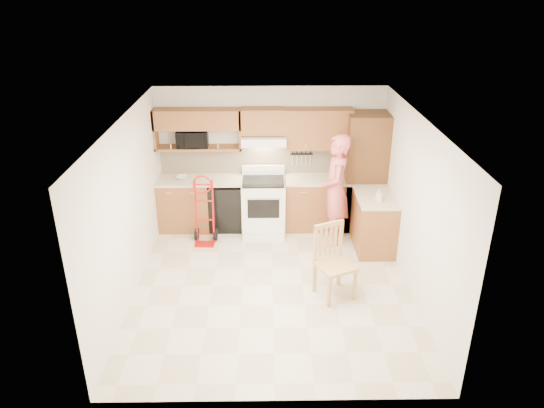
{
  "coord_description": "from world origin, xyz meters",
  "views": [
    {
      "loc": [
        -0.1,
        -6.39,
        4.21
      ],
      "look_at": [
        0.0,
        0.5,
        1.1
      ],
      "focal_mm": 33.59,
      "sensor_mm": 36.0,
      "label": 1
    }
  ],
  "objects_px": {
    "hand_truck": "(204,213)",
    "dining_chair": "(335,263)",
    "person": "(335,190)",
    "microwave": "(192,138)",
    "range": "(263,202)"
  },
  "relations": [
    {
      "from": "range",
      "to": "person",
      "type": "relative_size",
      "value": 0.58
    },
    {
      "from": "microwave",
      "to": "person",
      "type": "height_order",
      "value": "person"
    },
    {
      "from": "person",
      "to": "hand_truck",
      "type": "distance_m",
      "value": 2.24
    },
    {
      "from": "range",
      "to": "hand_truck",
      "type": "xyz_separation_m",
      "value": [
        -1.0,
        -0.44,
        -0.0
      ]
    },
    {
      "from": "microwave",
      "to": "dining_chair",
      "type": "bearing_deg",
      "value": -48.94
    },
    {
      "from": "microwave",
      "to": "person",
      "type": "distance_m",
      "value": 2.62
    },
    {
      "from": "hand_truck",
      "to": "dining_chair",
      "type": "distance_m",
      "value": 2.58
    },
    {
      "from": "microwave",
      "to": "range",
      "type": "height_order",
      "value": "microwave"
    },
    {
      "from": "person",
      "to": "hand_truck",
      "type": "relative_size",
      "value": 1.72
    },
    {
      "from": "person",
      "to": "dining_chair",
      "type": "distance_m",
      "value": 1.69
    },
    {
      "from": "microwave",
      "to": "range",
      "type": "distance_m",
      "value": 1.66
    },
    {
      "from": "microwave",
      "to": "dining_chair",
      "type": "distance_m",
      "value": 3.43
    },
    {
      "from": "dining_chair",
      "to": "hand_truck",
      "type": "bearing_deg",
      "value": 116.79
    },
    {
      "from": "microwave",
      "to": "person",
      "type": "xyz_separation_m",
      "value": [
        2.42,
        -0.74,
        -0.68
      ]
    },
    {
      "from": "microwave",
      "to": "hand_truck",
      "type": "xyz_separation_m",
      "value": [
        0.22,
        -0.74,
        -1.08
      ]
    }
  ]
}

